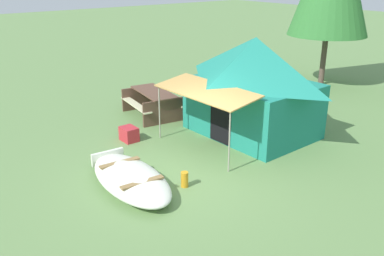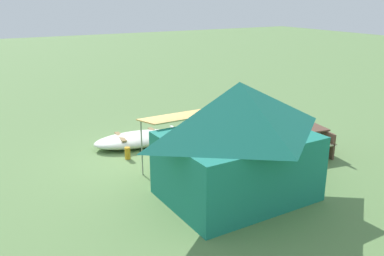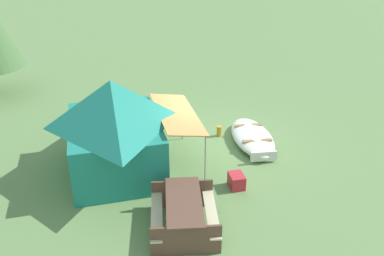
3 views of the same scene
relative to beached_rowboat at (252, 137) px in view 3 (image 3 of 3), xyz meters
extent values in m
plane|color=#62864B|center=(0.22, 1.30, -0.21)|extent=(80.00, 80.00, 0.00)
ellipsoid|color=silver|center=(0.01, 0.00, -0.01)|extent=(2.86, 1.47, 0.40)
ellipsoid|color=#4C4D47|center=(0.01, 0.00, 0.02)|extent=(2.62, 1.31, 0.15)
cube|color=olive|center=(0.56, -0.05, 0.15)|extent=(0.22, 0.95, 0.04)
cube|color=olive|center=(-0.54, 0.05, 0.15)|extent=(0.22, 0.95, 0.04)
cube|color=silver|center=(-1.25, 0.11, 0.01)|extent=(0.15, 0.80, 0.31)
cube|color=#1E7F6E|center=(-0.64, 4.36, 0.55)|extent=(3.30, 2.52, 1.53)
pyramid|color=#1E7F6E|center=(-0.64, 4.36, 1.91)|extent=(3.56, 2.72, 1.19)
cube|color=black|center=(-0.61, 3.13, 0.43)|extent=(0.76, 0.05, 1.22)
cube|color=tan|center=(-0.60, 2.58, 1.37)|extent=(2.94, 1.18, 0.19)
cylinder|color=gray|center=(0.77, 2.15, 0.52)|extent=(0.04, 0.04, 1.45)
cylinder|color=gray|center=(-1.94, 2.08, 0.52)|extent=(0.04, 0.04, 1.45)
cube|color=brown|center=(-3.63, 3.02, 0.56)|extent=(2.01, 1.10, 0.04)
cube|color=beige|center=(-3.73, 2.40, 0.24)|extent=(1.93, 0.55, 0.04)
cube|color=beige|center=(-3.54, 3.63, 0.24)|extent=(1.93, 0.55, 0.04)
cube|color=brown|center=(-4.48, 3.15, 0.17)|extent=(0.29, 1.50, 0.75)
cube|color=brown|center=(-2.79, 2.88, 0.17)|extent=(0.29, 1.50, 0.75)
cube|color=red|center=(-2.28, 1.29, -0.02)|extent=(0.49, 0.38, 0.39)
cylinder|color=orange|center=(0.71, 0.92, -0.04)|extent=(0.23, 0.23, 0.35)
camera|label=1|loc=(7.13, -3.94, 4.22)|focal=39.28mm
camera|label=2|loc=(4.60, 11.53, 4.28)|focal=38.95mm
camera|label=3|loc=(-11.16, 4.53, 6.23)|focal=38.89mm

